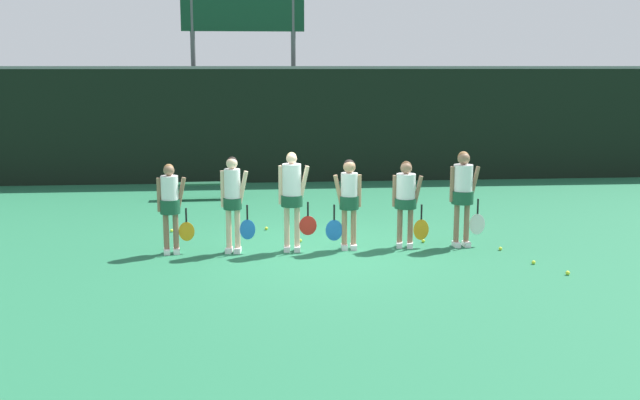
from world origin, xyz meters
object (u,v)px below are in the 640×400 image
object	(u,v)px
player_1	(233,197)
tennis_ball_5	(266,228)
bench_courtside	(200,185)
tennis_ball_3	(568,273)
player_2	(292,193)
player_3	(349,197)
tennis_ball_0	(423,241)
player_5	(463,190)
tennis_ball_2	(534,262)
scoreboard	(243,18)
player_0	(170,202)
player_4	(406,197)
tennis_ball_4	(300,241)
tennis_ball_6	(500,249)
tennis_ball_1	(172,231)

from	to	relation	value
player_1	tennis_ball_5	size ratio (longest dim) A/B	25.73
bench_courtside	player_1	distance (m)	5.65
player_1	tennis_ball_3	xyz separation A→B (m)	(5.39, -1.99, -0.98)
player_1	player_2	world-z (taller)	player_2
player_3	tennis_ball_0	distance (m)	1.79
player_1	player_5	distance (m)	4.22
player_2	player_1	bearing A→B (deg)	-175.24
player_5	tennis_ball_2	size ratio (longest dim) A/B	26.92
player_1	player_3	world-z (taller)	player_1
tennis_ball_2	player_2	bearing A→B (deg)	162.04
scoreboard	player_2	xyz separation A→B (m)	(0.93, -9.41, -3.62)
player_1	tennis_ball_3	size ratio (longest dim) A/B	24.66
tennis_ball_3	player_0	bearing A→B (deg)	162.74
tennis_ball_2	tennis_ball_5	bearing A→B (deg)	145.31
tennis_ball_3	tennis_ball_2	bearing A→B (deg)	113.33
bench_courtside	player_4	xyz separation A→B (m)	(4.13, -5.41, 0.58)
player_1	tennis_ball_5	bearing A→B (deg)	78.97
player_2	tennis_ball_5	distance (m)	2.11
tennis_ball_4	player_2	bearing A→B (deg)	-105.58
tennis_ball_5	tennis_ball_6	world-z (taller)	tennis_ball_5
tennis_ball_0	tennis_ball_3	size ratio (longest dim) A/B	0.97
player_1	tennis_ball_0	xyz separation A→B (m)	(3.58, 0.42, -0.98)
player_0	player_1	xyz separation A→B (m)	(1.11, -0.03, 0.07)
tennis_ball_4	tennis_ball_5	distance (m)	1.30
tennis_ball_0	player_0	bearing A→B (deg)	-175.21
player_1	player_4	size ratio (longest dim) A/B	1.08
scoreboard	player_0	distance (m)	10.20
player_3	tennis_ball_5	xyz separation A→B (m)	(-1.47, 1.74, -0.94)
player_4	tennis_ball_1	distance (m)	4.85
bench_courtside	tennis_ball_5	size ratio (longest dim) A/B	30.25
tennis_ball_0	player_1	bearing A→B (deg)	-173.34
bench_courtside	tennis_ball_0	distance (m)	6.85
tennis_ball_1	tennis_ball_6	xyz separation A→B (m)	(6.14, -2.08, 0.00)
player_4	scoreboard	bearing A→B (deg)	119.76
player_2	player_4	size ratio (longest dim) A/B	1.12
tennis_ball_2	tennis_ball_6	bearing A→B (deg)	103.89
player_5	tennis_ball_1	bearing A→B (deg)	160.25
bench_courtside	tennis_ball_1	distance (m)	3.79
tennis_ball_4	tennis_ball_1	bearing A→B (deg)	156.19
tennis_ball_1	tennis_ball_4	xyz separation A→B (m)	(2.54, -1.12, 0.00)
scoreboard	player_3	xyz separation A→B (m)	(1.96, -9.37, -3.71)
tennis_ball_0	tennis_ball_1	bearing A→B (deg)	164.44
player_3	tennis_ball_6	xyz separation A→B (m)	(2.75, -0.36, -0.94)
scoreboard	player_2	size ratio (longest dim) A/B	3.35
scoreboard	tennis_ball_6	size ratio (longest dim) A/B	92.42
player_3	tennis_ball_5	world-z (taller)	player_3
tennis_ball_2	tennis_ball_3	bearing A→B (deg)	-66.67
scoreboard	tennis_ball_2	size ratio (longest dim) A/B	91.30
tennis_ball_1	player_2	bearing A→B (deg)	-36.78
tennis_ball_2	player_4	bearing A→B (deg)	143.72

